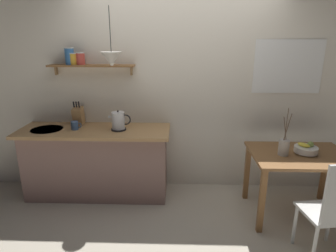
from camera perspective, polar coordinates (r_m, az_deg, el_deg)
ground_plane at (r=3.61m, az=1.51°, el=-15.79°), size 14.00×14.00×0.00m
back_wall at (r=3.74m, az=4.94°, el=7.66°), size 6.80×0.11×2.70m
kitchen_counter at (r=3.81m, az=-13.73°, el=-6.79°), size 1.83×0.63×0.89m
wall_shelf at (r=3.72m, az=-16.54°, el=12.06°), size 1.04×0.20×0.33m
dining_table at (r=3.52m, az=24.32°, el=-6.71°), size 1.04×0.77×0.75m
dining_chair_near at (r=2.98m, az=29.78°, el=-13.79°), size 0.47×0.44×1.00m
fruit_bowl at (r=3.50m, az=25.44°, el=-4.08°), size 0.24×0.24×0.13m
twig_vase at (r=3.34m, az=21.76°, el=-3.82°), size 0.11×0.11×0.52m
electric_kettle at (r=3.52m, az=-9.67°, el=0.93°), size 0.27×0.18×0.24m
knife_block at (r=3.85m, az=-17.17°, el=1.98°), size 0.12×0.18×0.31m
coffee_mug_by_sink at (r=3.68m, az=-17.78°, el=0.11°), size 0.13×0.08×0.10m
pendant_lamp at (r=3.29m, az=-11.01°, el=12.84°), size 0.23×0.23×0.61m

